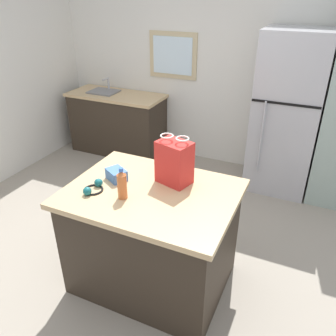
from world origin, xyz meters
TOP-DOWN VIEW (x-y plane):
  - ground at (0.00, 0.00)m, footprint 5.77×5.77m
  - back_wall at (-0.01, 2.28)m, footprint 4.81×0.13m
  - kitchen_island at (0.18, -0.20)m, footprint 1.27×0.96m
  - refrigerator at (0.87, 1.87)m, footprint 0.72×0.70m
  - sink_counter at (-1.48, 1.92)m, footprint 1.38×0.61m
  - shopping_bag at (0.28, -0.00)m, footprint 0.29×0.24m
  - small_box at (-0.15, -0.16)m, footprint 0.20×0.18m
  - bottle at (0.03, -0.36)m, footprint 0.07×0.07m
  - ear_defenders at (-0.22, -0.37)m, footprint 0.15×0.20m

SIDE VIEW (x-z plane):
  - ground at x=0.00m, z-range 0.00..0.00m
  - kitchen_island at x=0.18m, z-range 0.00..0.89m
  - sink_counter at x=-1.48m, z-range -0.08..0.99m
  - ear_defenders at x=-0.22m, z-range 0.88..0.94m
  - refrigerator at x=0.87m, z-range 0.00..1.86m
  - small_box at x=-0.15m, z-range 0.89..0.98m
  - bottle at x=0.03m, z-range 0.88..1.12m
  - shopping_bag at x=0.28m, z-range 0.87..1.25m
  - back_wall at x=-0.01m, z-range 0.00..2.59m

